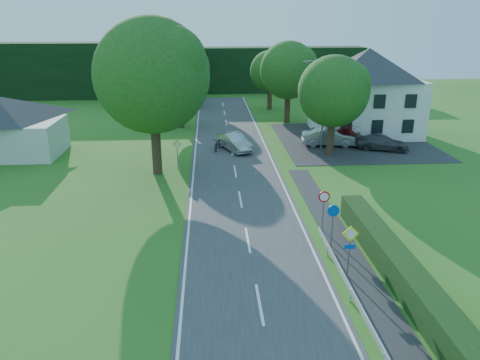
{
  "coord_description": "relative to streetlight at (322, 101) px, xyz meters",
  "views": [
    {
      "loc": [
        -1.94,
        -10.71,
        11.37
      ],
      "look_at": [
        -0.06,
        17.49,
        1.56
      ],
      "focal_mm": 35.0,
      "sensor_mm": 36.0,
      "label": 1
    }
  ],
  "objects": [
    {
      "name": "treeline_right",
      "position": [
        -0.06,
        36.0,
        -0.96
      ],
      "size": [
        30.0,
        5.0,
        7.0
      ],
      "primitive_type": "cube",
      "color": "black",
      "rests_on": "ground"
    },
    {
      "name": "parked_car_silver_a",
      "position": [
        1.14,
        1.18,
        -3.59
      ],
      "size": [
        5.22,
        2.36,
        1.66
      ],
      "primitive_type": "imported",
      "rotation": [
        0.0,
        0.0,
        1.45
      ],
      "color": "#A2A2A6",
      "rests_on": "parking_pad"
    },
    {
      "name": "line_edge_left",
      "position": [
        -11.31,
        -10.0,
        -4.42
      ],
      "size": [
        0.12,
        80.0,
        0.01
      ],
      "primitive_type": "cube",
      "color": "white",
      "rests_on": "road"
    },
    {
      "name": "tree_right_back",
      "position": [
        -2.06,
        20.0,
        -0.68
      ],
      "size": [
        6.2,
        6.2,
        7.56
      ],
      "primitive_type": null,
      "color": "#1D4E17",
      "rests_on": "ground"
    },
    {
      "name": "tree_left_back",
      "position": [
        -12.56,
        22.0,
        -0.43
      ],
      "size": [
        6.6,
        6.6,
        8.07
      ],
      "primitive_type": null,
      "color": "#1D4E17",
      "rests_on": "ground"
    },
    {
      "name": "parked_car_red",
      "position": [
        2.91,
        1.58,
        -3.67
      ],
      "size": [
        4.71,
        3.68,
        1.5
      ],
      "primitive_type": "imported",
      "rotation": [
        0.0,
        0.0,
        1.07
      ],
      "color": "maroon",
      "rests_on": "parking_pad"
    },
    {
      "name": "parked_car_silver_b",
      "position": [
        6.99,
        4.0,
        -3.69
      ],
      "size": [
        5.73,
        3.79,
        1.46
      ],
      "primitive_type": "imported",
      "rotation": [
        0.0,
        0.0,
        1.85
      ],
      "color": "silver",
      "rests_on": "parking_pad"
    },
    {
      "name": "parking_pad",
      "position": [
        3.94,
        3.0,
        -4.44
      ],
      "size": [
        14.0,
        16.0,
        0.04
      ],
      "primitive_type": "cube",
      "color": "#262628",
      "rests_on": "ground"
    },
    {
      "name": "streetlight",
      "position": [
        0.0,
        0.0,
        0.0
      ],
      "size": [
        2.03,
        0.18,
        8.0
      ],
      "color": "slate",
      "rests_on": "ground"
    },
    {
      "name": "parasol",
      "position": [
        3.12,
        1.1,
        -3.43
      ],
      "size": [
        2.83,
        2.85,
        1.99
      ],
      "primitive_type": "imported",
      "rotation": [
        0.0,
        0.0,
        0.37
      ],
      "color": "red",
      "rests_on": "parking_pad"
    },
    {
      "name": "sign_speed_limit",
      "position": [
        -3.76,
        -17.03,
        -2.7
      ],
      "size": [
        0.64,
        0.11,
        2.37
      ],
      "color": "slate",
      "rests_on": "ground"
    },
    {
      "name": "sign_roundabout",
      "position": [
        -3.76,
        -19.02,
        -2.79
      ],
      "size": [
        0.64,
        0.08,
        2.37
      ],
      "color": "slate",
      "rests_on": "ground"
    },
    {
      "name": "tree_right_far",
      "position": [
        -1.06,
        12.0,
        0.08
      ],
      "size": [
        7.4,
        7.4,
        9.09
      ],
      "primitive_type": null,
      "color": "#1D4E17",
      "rests_on": "ground"
    },
    {
      "name": "tree_main",
      "position": [
        -14.06,
        -6.0,
        1.36
      ],
      "size": [
        9.4,
        9.4,
        11.64
      ],
      "primitive_type": null,
      "color": "#1D4E17",
      "rests_on": "ground"
    },
    {
      "name": "sign_priority_left",
      "position": [
        -12.56,
        -5.02,
        -2.75
      ],
      "size": [
        0.78,
        0.09,
        2.44
      ],
      "color": "slate",
      "rests_on": "ground"
    },
    {
      "name": "tree_left_far",
      "position": [
        -13.06,
        10.0,
        -0.17
      ],
      "size": [
        7.0,
        7.0,
        8.58
      ],
      "primitive_type": null,
      "color": "#1D4E17",
      "rests_on": "ground"
    },
    {
      "name": "line_centre",
      "position": [
        -8.06,
        -10.0,
        -4.42
      ],
      "size": [
        0.12,
        80.0,
        0.01
      ],
      "primitive_type": null,
      "color": "white",
      "rests_on": "road"
    },
    {
      "name": "road",
      "position": [
        -8.06,
        -10.0,
        -4.44
      ],
      "size": [
        7.0,
        80.0,
        0.04
      ],
      "primitive_type": "cube",
      "color": "#3B3A3D",
      "rests_on": "ground"
    },
    {
      "name": "motorcycle",
      "position": [
        -9.26,
        0.35,
        -3.86
      ],
      "size": [
        1.28,
        2.28,
        1.13
      ],
      "primitive_type": "imported",
      "rotation": [
        0.0,
        0.0,
        -0.26
      ],
      "color": "black",
      "rests_on": "road"
    },
    {
      "name": "line_edge_right",
      "position": [
        -4.81,
        -10.0,
        -4.42
      ],
      "size": [
        0.12,
        80.0,
        0.01
      ],
      "primitive_type": "cube",
      "color": "white",
      "rests_on": "road"
    },
    {
      "name": "tree_right_mid",
      "position": [
        0.44,
        -2.0,
        -0.17
      ],
      "size": [
        7.0,
        7.0,
        8.58
      ],
      "primitive_type": null,
      "color": "#1D4E17",
      "rests_on": "ground"
    },
    {
      "name": "house_white",
      "position": [
        5.94,
        6.0,
        -0.06
      ],
      "size": [
        10.6,
        8.4,
        8.6
      ],
      "color": "silver",
      "rests_on": "ground"
    },
    {
      "name": "parked_car_grey",
      "position": [
        5.61,
        -0.59,
        -3.75
      ],
      "size": [
        5.03,
        3.4,
        1.35
      ],
      "primitive_type": "imported",
      "rotation": [
        0.0,
        0.0,
        1.21
      ],
      "color": "#424347",
      "rests_on": "parking_pad"
    },
    {
      "name": "moving_car",
      "position": [
        -7.76,
        0.17,
        -3.67
      ],
      "size": [
        3.24,
        4.83,
        1.51
      ],
      "primitive_type": "imported",
      "rotation": [
        0.0,
        0.0,
        0.4
      ],
      "color": "#9F9FA3",
      "rests_on": "road"
    },
    {
      "name": "sign_priority_right",
      "position": [
        -3.76,
        -22.02,
        -2.67
      ],
      "size": [
        0.78,
        0.09,
        2.59
      ],
      "color": "slate",
      "rests_on": "ground"
    },
    {
      "name": "treeline_left",
      "position": [
        -36.06,
        32.0,
        -0.46
      ],
      "size": [
        44.0,
        6.0,
        8.0
      ],
      "primitive_type": "cube",
      "color": "black",
      "rests_on": "ground"
    }
  ]
}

